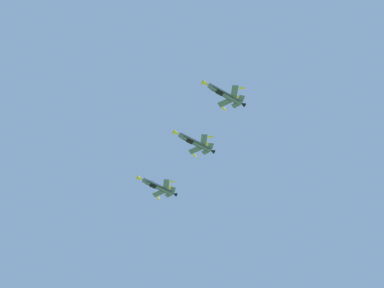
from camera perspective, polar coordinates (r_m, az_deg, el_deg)
fighter_jet_lead at (r=154.37m, az=3.73°, el=5.76°), size 15.20×10.24×4.36m
fighter_jet_left_wing at (r=162.90m, az=0.28°, el=0.22°), size 15.20×10.24×4.34m
fighter_jet_right_wing at (r=175.03m, az=-3.98°, el=-4.87°), size 15.20×10.24×4.35m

